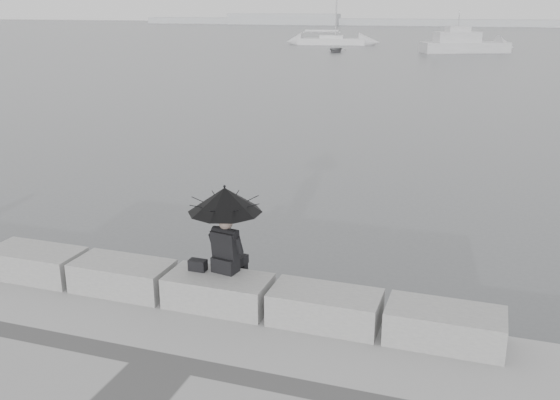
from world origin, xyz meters
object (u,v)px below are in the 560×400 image
(seated_person, at_px, (225,210))
(dinghy, at_px, (336,49))
(motor_cruiser, at_px, (465,44))
(sailboat_left, at_px, (331,41))

(seated_person, height_order, dinghy, seated_person)
(motor_cruiser, bearing_deg, sailboat_left, 127.65)
(motor_cruiser, bearing_deg, dinghy, 169.88)
(motor_cruiser, height_order, dinghy, motor_cruiser)
(seated_person, relative_size, sailboat_left, 0.11)
(sailboat_left, relative_size, dinghy, 4.17)
(sailboat_left, distance_m, dinghy, 13.06)
(seated_person, bearing_deg, motor_cruiser, 99.73)
(seated_person, distance_m, motor_cruiser, 64.09)
(sailboat_left, bearing_deg, dinghy, -83.96)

